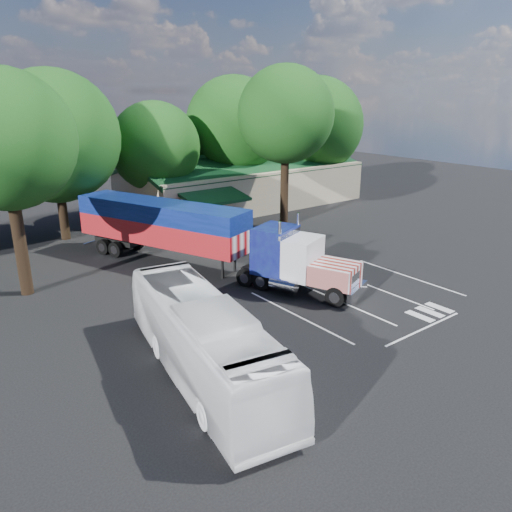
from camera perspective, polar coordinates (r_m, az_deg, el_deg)
ground at (r=31.00m, az=-2.72°, el=-3.10°), size 120.00×120.00×0.00m
event_hall at (r=52.14m, az=-1.62°, el=8.27°), size 24.20×14.12×5.55m
tree_row_c at (r=41.66m, az=-22.13°, el=12.52°), size 10.00×10.00×13.05m
tree_row_d at (r=46.26m, az=-11.46°, el=12.11°), size 8.00×8.00×10.60m
tree_row_e at (r=51.17m, az=-2.51°, el=14.70°), size 9.60×9.60×12.90m
tree_row_f at (r=56.66m, az=6.80°, el=14.64°), size 10.40×10.40×13.00m
tree_near_left at (r=30.42m, az=-26.84°, el=11.69°), size 7.60×7.60×12.65m
tree_near_right at (r=42.69m, az=3.42°, el=15.81°), size 8.00×8.00×13.50m
semi_truck at (r=33.12m, az=-7.16°, el=2.72°), size 10.08×20.47×4.40m
woman at (r=31.61m, az=-0.37°, el=-1.11°), size 0.47×0.63×1.60m
bicycle at (r=36.01m, az=-0.62°, el=0.75°), size 1.31×1.76×0.88m
tour_bus at (r=20.71m, az=-5.99°, el=-9.47°), size 5.01×12.47×3.39m
silver_sedan at (r=48.43m, az=-0.61°, el=5.65°), size 4.18×1.54×1.37m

